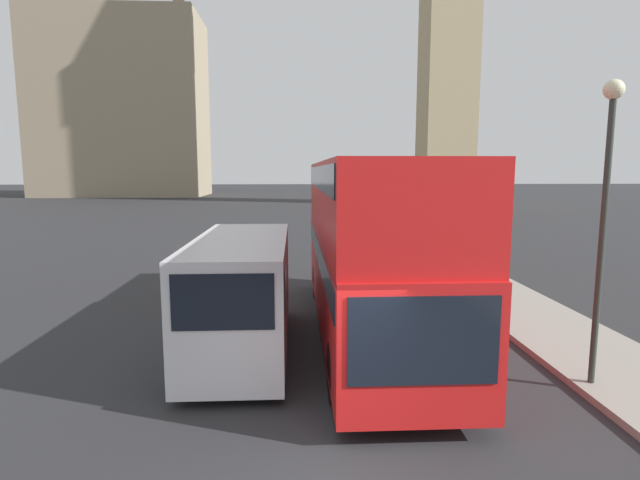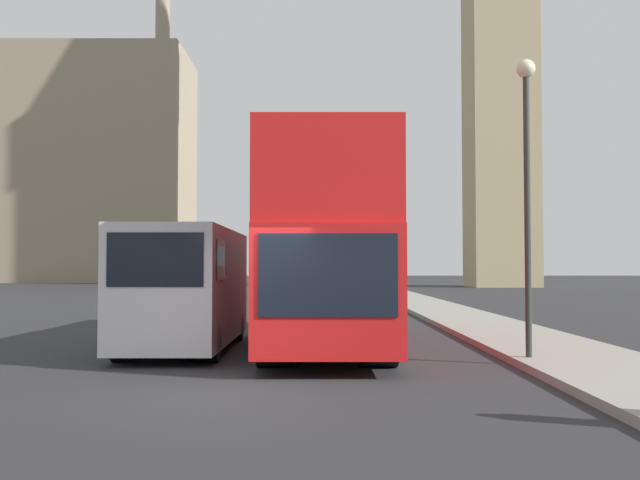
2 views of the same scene
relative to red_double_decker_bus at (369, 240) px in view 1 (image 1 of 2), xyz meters
name	(u,v)px [view 1 (image 1 of 2)]	position (x,y,z in m)	size (l,w,h in m)	color
building_block_distant	(122,107)	(-30.29, 73.65, 12.16)	(26.27, 14.22, 35.53)	gray
red_double_decker_bus	(369,240)	(0.00, 0.00, 0.00)	(2.63, 11.03, 4.43)	red
white_van	(242,292)	(-3.14, -1.20, -1.03)	(2.11, 6.11, 2.68)	silver
street_lamp	(606,189)	(3.82, -3.60, 1.43)	(0.36, 0.36, 5.69)	#2D332D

